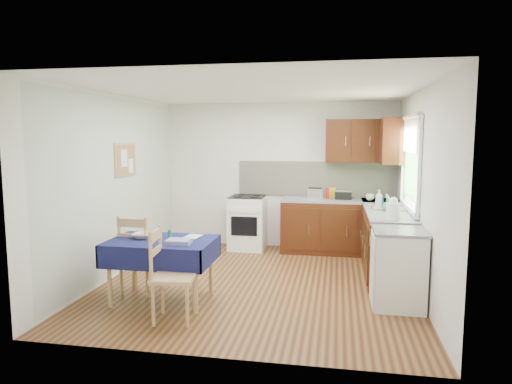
% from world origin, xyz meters
% --- Properties ---
extents(floor, '(4.20, 4.20, 0.00)m').
position_xyz_m(floor, '(0.00, 0.00, 0.00)').
color(floor, '#462212').
rests_on(floor, ground).
extents(ceiling, '(4.00, 4.20, 0.02)m').
position_xyz_m(ceiling, '(0.00, 0.00, 2.50)').
color(ceiling, white).
rests_on(ceiling, wall_back).
extents(wall_back, '(4.00, 0.02, 2.50)m').
position_xyz_m(wall_back, '(0.00, 2.10, 1.25)').
color(wall_back, white).
rests_on(wall_back, ground).
extents(wall_front, '(4.00, 0.02, 2.50)m').
position_xyz_m(wall_front, '(0.00, -2.10, 1.25)').
color(wall_front, white).
rests_on(wall_front, ground).
extents(wall_left, '(0.02, 4.20, 2.50)m').
position_xyz_m(wall_left, '(-2.00, 0.00, 1.25)').
color(wall_left, silver).
rests_on(wall_left, ground).
extents(wall_right, '(0.02, 4.20, 2.50)m').
position_xyz_m(wall_right, '(2.00, 0.00, 1.25)').
color(wall_right, white).
rests_on(wall_right, ground).
extents(base_cabinets, '(1.90, 2.30, 0.86)m').
position_xyz_m(base_cabinets, '(1.36, 1.26, 0.43)').
color(base_cabinets, black).
rests_on(base_cabinets, ground).
extents(worktop_back, '(1.90, 0.60, 0.04)m').
position_xyz_m(worktop_back, '(1.05, 1.80, 0.88)').
color(worktop_back, slate).
rests_on(worktop_back, base_cabinets).
extents(worktop_right, '(0.60, 1.70, 0.04)m').
position_xyz_m(worktop_right, '(1.70, 0.65, 0.88)').
color(worktop_right, slate).
rests_on(worktop_right, base_cabinets).
extents(worktop_corner, '(0.60, 0.60, 0.04)m').
position_xyz_m(worktop_corner, '(1.70, 1.80, 0.88)').
color(worktop_corner, slate).
rests_on(worktop_corner, base_cabinets).
extents(splashback, '(2.70, 0.02, 0.60)m').
position_xyz_m(splashback, '(0.65, 2.08, 1.20)').
color(splashback, beige).
rests_on(splashback, wall_back).
extents(upper_cabinets, '(1.20, 0.85, 0.70)m').
position_xyz_m(upper_cabinets, '(1.52, 1.80, 1.85)').
color(upper_cabinets, black).
rests_on(upper_cabinets, wall_back).
extents(stove, '(0.60, 0.61, 0.92)m').
position_xyz_m(stove, '(-0.50, 1.80, 0.46)').
color(stove, white).
rests_on(stove, ground).
extents(window, '(0.04, 1.48, 1.26)m').
position_xyz_m(window, '(1.97, 0.70, 1.65)').
color(window, '#305C26').
rests_on(window, wall_right).
extents(fridge, '(0.58, 0.60, 0.89)m').
position_xyz_m(fridge, '(1.70, -0.55, 0.44)').
color(fridge, white).
rests_on(fridge, ground).
extents(corkboard, '(0.04, 0.62, 0.47)m').
position_xyz_m(corkboard, '(-1.97, 0.30, 1.60)').
color(corkboard, tan).
rests_on(corkboard, wall_left).
extents(dining_table, '(1.21, 0.82, 0.73)m').
position_xyz_m(dining_table, '(-1.00, -0.85, 0.63)').
color(dining_table, '#0E1239').
rests_on(dining_table, ground).
extents(chair_far, '(0.46, 0.46, 0.98)m').
position_xyz_m(chair_far, '(-1.37, -0.65, 0.52)').
color(chair_far, tan).
rests_on(chair_far, ground).
extents(chair_near, '(0.48, 0.48, 0.98)m').
position_xyz_m(chair_near, '(-0.70, -1.38, 0.52)').
color(chair_near, tan).
rests_on(chair_near, ground).
extents(toaster, '(0.25, 0.15, 0.19)m').
position_xyz_m(toaster, '(0.64, 1.76, 0.99)').
color(toaster, silver).
rests_on(toaster, worktop_back).
extents(sandwich_press, '(0.26, 0.23, 0.15)m').
position_xyz_m(sandwich_press, '(1.10, 1.81, 0.98)').
color(sandwich_press, black).
rests_on(sandwich_press, worktop_back).
extents(sauce_bottle, '(0.04, 0.04, 0.20)m').
position_xyz_m(sauce_bottle, '(0.85, 1.75, 1.00)').
color(sauce_bottle, '#B90E12').
rests_on(sauce_bottle, worktop_back).
extents(yellow_packet, '(0.14, 0.11, 0.17)m').
position_xyz_m(yellow_packet, '(0.92, 1.93, 0.98)').
color(yellow_packet, gold).
rests_on(yellow_packet, worktop_back).
extents(dish_rack, '(0.43, 0.33, 0.21)m').
position_xyz_m(dish_rack, '(1.72, 0.86, 0.92)').
color(dish_rack, gray).
rests_on(dish_rack, worktop_right).
extents(kettle, '(0.17, 0.17, 0.28)m').
position_xyz_m(kettle, '(1.69, 0.02, 1.02)').
color(kettle, white).
rests_on(kettle, worktop_right).
extents(cup, '(0.16, 0.16, 0.11)m').
position_xyz_m(cup, '(1.52, 1.70, 0.95)').
color(cup, silver).
rests_on(cup, worktop_back).
extents(soap_bottle_a, '(0.13, 0.13, 0.27)m').
position_xyz_m(soap_bottle_a, '(1.59, 0.91, 1.03)').
color(soap_bottle_a, white).
rests_on(soap_bottle_a, worktop_right).
extents(soap_bottle_b, '(0.11, 0.11, 0.17)m').
position_xyz_m(soap_bottle_b, '(1.62, 1.09, 0.99)').
color(soap_bottle_b, '#1E6BB3').
rests_on(soap_bottle_b, worktop_right).
extents(soap_bottle_c, '(0.17, 0.17, 0.18)m').
position_xyz_m(soap_bottle_c, '(1.69, 0.67, 0.99)').
color(soap_bottle_c, '#268E45').
rests_on(soap_bottle_c, worktop_right).
extents(plate_bowl, '(0.25, 0.25, 0.06)m').
position_xyz_m(plate_bowl, '(-1.24, -0.81, 0.76)').
color(plate_bowl, beige).
rests_on(plate_bowl, dining_table).
extents(book, '(0.20, 0.26, 0.02)m').
position_xyz_m(book, '(-0.76, -0.67, 0.74)').
color(book, white).
rests_on(book, dining_table).
extents(spice_jar, '(0.04, 0.04, 0.09)m').
position_xyz_m(spice_jar, '(-0.96, -0.67, 0.77)').
color(spice_jar, '#238038').
rests_on(spice_jar, dining_table).
extents(tea_towel, '(0.28, 0.22, 0.05)m').
position_xyz_m(tea_towel, '(-0.73, -1.00, 0.75)').
color(tea_towel, navy).
rests_on(tea_towel, dining_table).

